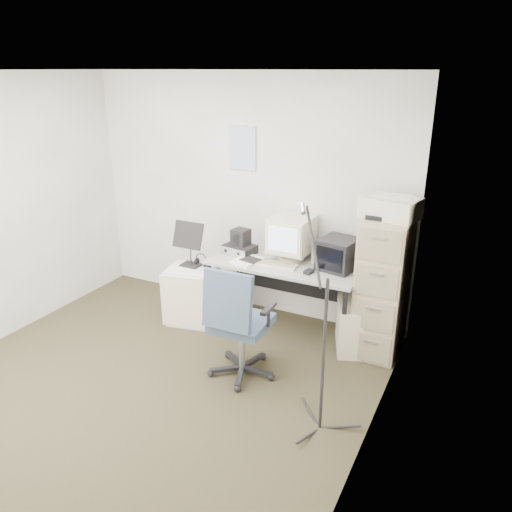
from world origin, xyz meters
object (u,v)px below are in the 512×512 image
at_px(office_chair, 242,321).
at_px(side_cart, 193,295).
at_px(filing_cabinet, 383,286).
at_px(desk, 285,296).

distance_m(office_chair, side_cart, 1.12).
relative_size(filing_cabinet, office_chair, 1.26).
distance_m(filing_cabinet, side_cart, 1.93).
distance_m(filing_cabinet, desk, 0.99).
xyz_separation_m(desk, side_cart, (-0.92, -0.29, -0.06)).
height_order(filing_cabinet, office_chair, filing_cabinet).
xyz_separation_m(office_chair, side_cart, (-0.91, 0.62, -0.21)).
bearing_deg(filing_cabinet, desk, -178.19).
bearing_deg(side_cart, filing_cabinet, -1.74).
height_order(desk, side_cart, desk).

